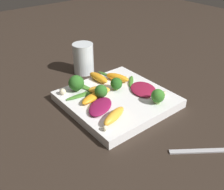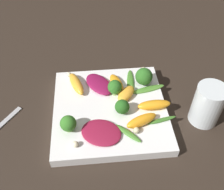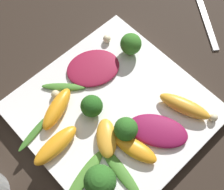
{
  "view_description": "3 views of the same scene",
  "coord_description": "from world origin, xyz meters",
  "views": [
    {
      "loc": [
        0.46,
        -0.39,
        0.39
      ],
      "look_at": [
        -0.0,
        -0.02,
        0.03
      ],
      "focal_mm": 42.0,
      "sensor_mm": 36.0,
      "label": 1
    },
    {
      "loc": [
        0.03,
        0.4,
        0.49
      ],
      "look_at": [
        -0.01,
        -0.01,
        0.05
      ],
      "focal_mm": 42.0,
      "sensor_mm": 36.0,
      "label": 2
    },
    {
      "loc": [
        -0.13,
        -0.14,
        0.46
      ],
      "look_at": [
        0.01,
        0.01,
        0.05
      ],
      "focal_mm": 50.0,
      "sensor_mm": 36.0,
      "label": 3
    }
  ],
  "objects": [
    {
      "name": "broccoli_floret_2",
      "position": [
        0.09,
        0.06,
        0.05
      ],
      "size": [
        0.03,
        0.03,
        0.04
      ],
      "color": "#84AD5B",
      "rests_on": "plate"
    },
    {
      "name": "orange_segment_1",
      "position": [
        -0.06,
        0.06,
        0.03
      ],
      "size": [
        0.08,
        0.05,
        0.02
      ],
      "color": "orange",
      "rests_on": "plate"
    },
    {
      "name": "orange_segment_4",
      "position": [
        -0.1,
        0.01,
        0.03
      ],
      "size": [
        0.08,
        0.03,
        0.02
      ],
      "color": "orange",
      "rests_on": "plate"
    },
    {
      "name": "macadamia_nut_3",
      "position": [
        -0.1,
        -0.11,
        0.03
      ],
      "size": [
        0.02,
        0.02,
        0.02
      ],
      "color": "beige",
      "rests_on": "plate"
    },
    {
      "name": "orange_segment_0",
      "position": [
        -0.02,
        -0.07,
        0.03
      ],
      "size": [
        0.04,
        0.07,
        0.02
      ],
      "color": "orange",
      "rests_on": "plate"
    },
    {
      "name": "broccoli_floret_3",
      "position": [
        -0.03,
        0.02,
        0.04
      ],
      "size": [
        0.03,
        0.03,
        0.04
      ],
      "color": "#7A9E51",
      "rests_on": "plate"
    },
    {
      "name": "arugula_sprig_2",
      "position": [
        -0.03,
        0.08,
        0.03
      ],
      "size": [
        0.06,
        0.06,
        0.01
      ],
      "color": "#47842D",
      "rests_on": "plate"
    },
    {
      "name": "macadamia_nut_1",
      "position": [
        0.1,
        -0.11,
        0.03
      ],
      "size": [
        0.01,
        0.01,
        0.01
      ],
      "color": "beige",
      "rests_on": "plate"
    },
    {
      "name": "orange_segment_2",
      "position": [
        -0.04,
        -0.03,
        0.03
      ],
      "size": [
        0.06,
        0.06,
        0.02
      ],
      "color": "#FCAD33",
      "rests_on": "plate"
    },
    {
      "name": "radicchio_leaf_0",
      "position": [
        0.02,
        -0.07,
        0.03
      ],
      "size": [
        0.09,
        0.1,
        0.01
      ],
      "color": "maroon",
      "rests_on": "plate"
    },
    {
      "name": "arugula_sprig_1",
      "position": [
        -0.1,
        -0.05,
        0.03
      ],
      "size": [
        0.09,
        0.04,
        0.01
      ],
      "color": "#518E33",
      "rests_on": "plate"
    },
    {
      "name": "orange_segment_3",
      "position": [
        0.08,
        -0.07,
        0.03
      ],
      "size": [
        0.05,
        0.08,
        0.02
      ],
      "color": "#FCAD33",
      "rests_on": "plate"
    },
    {
      "name": "plate",
      "position": [
        0.0,
        0.0,
        0.01
      ],
      "size": [
        0.26,
        0.26,
        0.02
      ],
      "color": "white",
      "rests_on": "ground_plane"
    },
    {
      "name": "macadamia_nut_0",
      "position": [
        0.08,
        0.1,
        0.03
      ],
      "size": [
        0.01,
        0.01,
        0.01
      ],
      "color": "beige",
      "rests_on": "plate"
    },
    {
      "name": "broccoli_floret_0",
      "position": [
        -0.02,
        -0.04,
        0.05
      ],
      "size": [
        0.03,
        0.03,
        0.04
      ],
      "color": "#84AD5B",
      "rests_on": "plate"
    },
    {
      "name": "radicchio_leaf_1",
      "position": [
        0.02,
        0.07,
        0.03
      ],
      "size": [
        0.11,
        0.1,
        0.01
      ],
      "color": "maroon",
      "rests_on": "plate"
    },
    {
      "name": "ground_plane",
      "position": [
        0.0,
        0.0,
        0.0
      ],
      "size": [
        2.4,
        2.4,
        0.0
      ],
      "primitive_type": "plane",
      "color": "#2D231C"
    },
    {
      "name": "macadamia_nut_2",
      "position": [
        -0.05,
        0.08,
        0.03
      ],
      "size": [
        0.01,
        0.01,
        0.01
      ],
      "color": "beige",
      "rests_on": "plate"
    },
    {
      "name": "drinking_glass",
      "position": [
        -0.21,
        0.04,
        0.05
      ],
      "size": [
        0.07,
        0.07,
        0.1
      ],
      "color": "white",
      "rests_on": "ground_plane"
    },
    {
      "name": "arugula_sprig_3",
      "position": [
        -0.11,
        0.05,
        0.03
      ],
      "size": [
        0.07,
        0.03,
        0.0
      ],
      "color": "#3D7528",
      "rests_on": "plate"
    },
    {
      "name": "arugula_sprig_0",
      "position": [
        -0.06,
        -0.07,
        0.03
      ],
      "size": [
        0.03,
        0.09,
        0.01
      ],
      "color": "#47842D",
      "rests_on": "plate"
    },
    {
      "name": "broccoli_floret_1",
      "position": [
        -0.09,
        -0.07,
        0.05
      ],
      "size": [
        0.04,
        0.04,
        0.05
      ],
      "color": "#7A9E51",
      "rests_on": "plate"
    }
  ]
}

